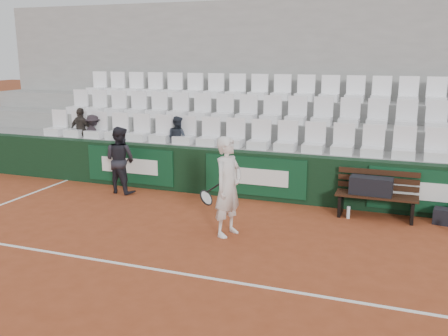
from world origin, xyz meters
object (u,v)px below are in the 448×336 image
bench_left (376,206)px  spectator_b (80,113)px  sports_bag_left (371,186)px  spectator_a (92,117)px  sports_bag_ground (447,217)px  tennis_player (228,187)px  ball_kid (120,160)px  spectator_c (177,120)px  water_bottle_near (348,212)px

bench_left → spectator_b: 7.44m
sports_bag_left → spectator_a: spectator_a is taller
spectator_a → spectator_b: 0.36m
sports_bag_ground → tennis_player: 4.10m
spectator_a → spectator_b: bearing=15.6°
bench_left → sports_bag_left: 0.41m
ball_kid → spectator_b: bearing=-23.4°
tennis_player → spectator_b: 5.71m
sports_bag_ground → spectator_c: spectator_c is taller
sports_bag_left → spectator_b: spectator_b is taller
bench_left → water_bottle_near: bench_left is taller
sports_bag_ground → spectator_b: spectator_b is taller
sports_bag_left → bench_left: bearing=2.5°
tennis_player → spectator_c: (-2.25, 2.80, 0.68)m
ball_kid → spectator_a: size_ratio=1.48×
ball_kid → spectator_b: (-1.78, 1.11, 0.84)m
water_bottle_near → spectator_a: spectator_a is taller
tennis_player → spectator_c: bearing=128.8°
bench_left → spectator_c: bearing=167.9°
bench_left → water_bottle_near: (-0.48, -0.22, -0.11)m
water_bottle_near → spectator_c: 4.50m
spectator_c → sports_bag_left: bearing=-168.1°
bench_left → ball_kid: size_ratio=1.01×
water_bottle_near → spectator_b: bearing=169.9°
sports_bag_left → spectator_a: bearing=171.7°
sports_bag_left → spectator_a: size_ratio=0.77×
sports_bag_left → ball_kid: 5.36m
bench_left → spectator_a: size_ratio=1.49×
bench_left → spectator_a: spectator_a is taller
spectator_a → spectator_c: size_ratio=0.94×
sports_bag_ground → spectator_a: size_ratio=0.47×
sports_bag_ground → spectator_b: (-8.50, 0.93, 1.44)m
spectator_c → bench_left: bearing=-167.8°
bench_left → sports_bag_left: bearing=-177.5°
water_bottle_near → spectator_a: (-6.42, 1.20, 1.38)m
ball_kid → water_bottle_near: bearing=-172.5°
sports_bag_left → ball_kid: (-5.35, -0.12, 0.13)m
bench_left → spectator_c: 4.86m
sports_bag_ground → ball_kid: 6.75m
ball_kid → spectator_c: size_ratio=1.38×
sports_bag_ground → water_bottle_near: 1.75m
ball_kid → spectator_b: spectator_b is taller
bench_left → water_bottle_near: 0.54m
sports_bag_ground → spectator_a: spectator_a is taller
spectator_a → spectator_c: spectator_c is taller
sports_bag_left → sports_bag_ground: bearing=2.4°
tennis_player → sports_bag_left: bearing=39.2°
water_bottle_near → ball_kid: 5.03m
bench_left → sports_bag_ground: bearing=2.4°
sports_bag_left → tennis_player: size_ratio=0.45×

